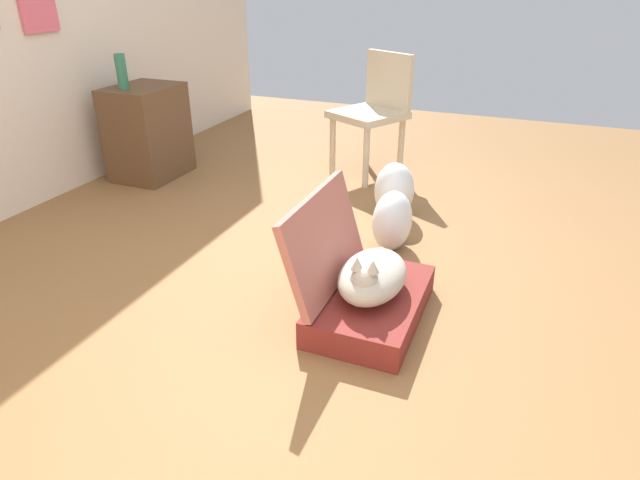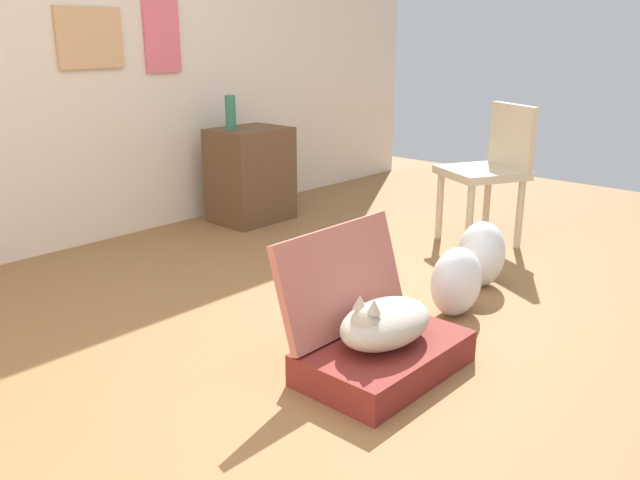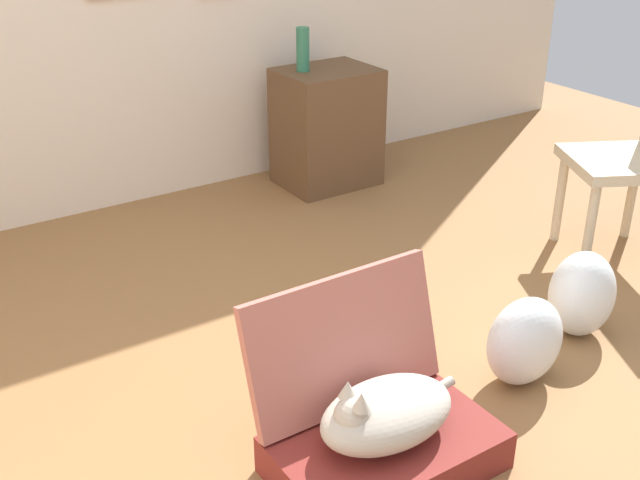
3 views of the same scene
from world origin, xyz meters
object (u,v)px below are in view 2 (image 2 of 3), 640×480
(vase_tall, at_px, (231,112))
(plastic_bag_white, at_px, (456,281))
(cat, at_px, (384,323))
(side_table, at_px, (251,175))
(chair, at_px, (491,167))
(suitcase_base, at_px, (384,358))
(plastic_bag_clear, at_px, (481,254))

(vase_tall, bearing_deg, plastic_bag_white, -99.90)
(cat, height_order, side_table, side_table)
(plastic_bag_white, relative_size, chair, 0.38)
(side_table, bearing_deg, chair, -66.42)
(plastic_bag_white, height_order, side_table, side_table)
(cat, bearing_deg, suitcase_base, -2.32)
(plastic_bag_white, bearing_deg, plastic_bag_clear, 13.72)
(suitcase_base, height_order, cat, cat)
(plastic_bag_clear, bearing_deg, plastic_bag_white, -166.28)
(suitcase_base, bearing_deg, vase_tall, 63.80)
(suitcase_base, bearing_deg, side_table, 60.59)
(suitcase_base, distance_m, chair, 1.96)
(chair, bearing_deg, vase_tall, -125.56)
(plastic_bag_white, bearing_deg, suitcase_base, -172.01)
(side_table, bearing_deg, vase_tall, 164.41)
(suitcase_base, relative_size, plastic_bag_clear, 1.92)
(suitcase_base, distance_m, plastic_bag_white, 0.70)
(suitcase_base, distance_m, vase_tall, 2.46)
(plastic_bag_white, relative_size, plastic_bag_clear, 0.95)
(suitcase_base, distance_m, side_table, 2.40)
(cat, height_order, plastic_bag_clear, cat)
(plastic_bag_clear, xyz_separation_m, chair, (0.72, 0.36, 0.32))
(suitcase_base, bearing_deg, cat, 177.68)
(cat, bearing_deg, chair, 16.89)
(cat, xyz_separation_m, side_table, (1.18, 2.07, 0.11))
(chair, bearing_deg, suitcase_base, -45.62)
(plastic_bag_clear, relative_size, vase_tall, 1.51)
(chair, bearing_deg, cat, -45.72)
(cat, relative_size, vase_tall, 2.23)
(suitcase_base, xyz_separation_m, plastic_bag_clear, (1.11, 0.20, 0.11))
(plastic_bag_white, xyz_separation_m, side_table, (0.48, 1.98, 0.16))
(suitcase_base, distance_m, cat, 0.15)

